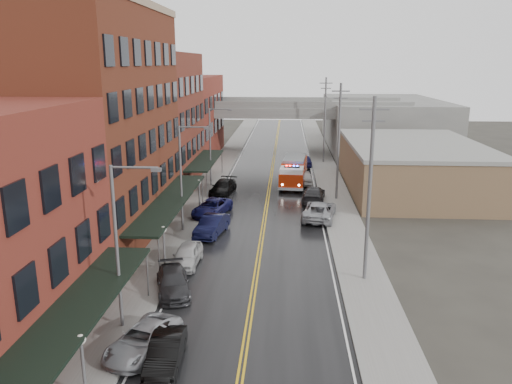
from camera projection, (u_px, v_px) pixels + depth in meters
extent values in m
cube|color=black|center=(266.00, 212.00, 47.90)|extent=(11.00, 160.00, 0.02)
cube|color=slate|center=(190.00, 210.00, 48.32)|extent=(3.00, 160.00, 0.15)
cube|color=slate|center=(342.00, 213.00, 47.43)|extent=(3.00, 160.00, 0.15)
cube|color=gray|center=(207.00, 211.00, 48.22)|extent=(0.30, 160.00, 0.15)
cube|color=gray|center=(325.00, 213.00, 47.53)|extent=(0.30, 160.00, 0.15)
cube|color=#502315|center=(96.00, 127.00, 39.68)|extent=(9.00, 20.00, 18.00)
cube|color=maroon|center=(154.00, 121.00, 56.96)|extent=(9.00, 15.00, 15.00)
cube|color=maroon|center=(185.00, 118.00, 74.24)|extent=(9.00, 20.00, 12.00)
cube|color=brown|center=(412.00, 168.00, 55.95)|extent=(14.00, 22.00, 5.00)
cube|color=slate|center=(382.00, 123.00, 84.43)|extent=(18.00, 30.00, 8.00)
cube|color=black|center=(74.00, 313.00, 22.49)|extent=(2.60, 16.00, 0.18)
cylinder|color=slate|center=(147.00, 275.00, 30.14)|extent=(0.10, 0.10, 3.00)
cube|color=black|center=(171.00, 200.00, 40.84)|extent=(2.60, 18.00, 0.18)
cylinder|color=slate|center=(159.00, 258.00, 32.84)|extent=(0.10, 0.10, 3.00)
cylinder|color=slate|center=(203.00, 192.00, 49.45)|extent=(0.10, 0.10, 3.00)
cube|color=black|center=(205.00, 160.00, 57.74)|extent=(2.60, 13.00, 0.18)
cylinder|color=slate|center=(207.00, 185.00, 52.16)|extent=(0.10, 0.10, 3.00)
cylinder|color=slate|center=(222.00, 163.00, 63.94)|extent=(0.10, 0.10, 3.00)
cylinder|color=#59595B|center=(84.00, 371.00, 20.89)|extent=(0.14, 0.14, 2.80)
sphere|color=silver|center=(81.00, 340.00, 20.51)|extent=(0.44, 0.44, 0.44)
cylinder|color=#59595B|center=(164.00, 250.00, 34.41)|extent=(0.14, 0.14, 2.80)
sphere|color=silver|center=(163.00, 230.00, 34.04)|extent=(0.44, 0.44, 0.44)
cylinder|color=#59595B|center=(199.00, 197.00, 47.94)|extent=(0.14, 0.14, 2.80)
sphere|color=silver|center=(199.00, 182.00, 47.56)|extent=(0.44, 0.44, 0.44)
cylinder|color=#59595B|center=(117.00, 250.00, 25.93)|extent=(0.18, 0.18, 9.00)
cylinder|color=#59595B|center=(134.00, 167.00, 24.75)|extent=(2.40, 0.12, 0.12)
cube|color=#59595B|center=(156.00, 170.00, 24.71)|extent=(0.50, 0.22, 0.18)
cylinder|color=#59595B|center=(181.00, 180.00, 41.39)|extent=(0.18, 0.18, 9.00)
cylinder|color=#59595B|center=(194.00, 127.00, 40.20)|extent=(2.40, 0.12, 0.12)
cube|color=#59595B|center=(207.00, 128.00, 40.16)|extent=(0.50, 0.22, 0.18)
cylinder|color=#59595B|center=(210.00, 148.00, 56.84)|extent=(0.18, 0.18, 9.00)
cylinder|color=#59595B|center=(220.00, 109.00, 55.66)|extent=(2.40, 0.12, 0.12)
cube|color=#59595B|center=(230.00, 110.00, 55.62)|extent=(0.50, 0.22, 0.18)
cylinder|color=#59595B|center=(369.00, 192.00, 31.46)|extent=(0.24, 0.24, 12.00)
cube|color=#59595B|center=(374.00, 109.00, 30.15)|extent=(1.80, 0.12, 0.12)
cube|color=#59595B|center=(374.00, 121.00, 30.33)|extent=(1.40, 0.12, 0.12)
cylinder|color=#59595B|center=(339.00, 143.00, 50.78)|extent=(0.24, 0.24, 12.00)
cube|color=#59595B|center=(341.00, 91.00, 49.47)|extent=(1.80, 0.12, 0.12)
cube|color=#59595B|center=(340.00, 98.00, 49.65)|extent=(1.40, 0.12, 0.12)
cylinder|color=#59595B|center=(325.00, 121.00, 70.10)|extent=(0.24, 0.24, 12.00)
cube|color=#59595B|center=(326.00, 83.00, 68.79)|extent=(1.80, 0.12, 0.12)
cube|color=#59595B|center=(326.00, 88.00, 68.96)|extent=(1.40, 0.12, 0.12)
cube|color=slate|center=(275.00, 111.00, 77.11)|extent=(40.00, 10.00, 1.50)
cube|color=slate|center=(205.00, 134.00, 78.72)|extent=(1.60, 8.00, 6.00)
cube|color=slate|center=(346.00, 135.00, 77.38)|extent=(1.60, 8.00, 6.00)
cube|color=#A82307|center=(295.00, 169.00, 59.48)|extent=(3.17, 6.09, 2.24)
cube|color=#A82307|center=(292.00, 179.00, 55.57)|extent=(2.90, 3.00, 1.60)
cube|color=silver|center=(292.00, 170.00, 55.30)|extent=(2.75, 2.78, 0.53)
cube|color=black|center=(292.00, 176.00, 55.70)|extent=(2.83, 1.94, 0.85)
cube|color=slate|center=(295.00, 158.00, 59.16)|extent=(2.87, 5.64, 0.32)
cube|color=black|center=(292.00, 167.00, 55.22)|extent=(1.73, 0.45, 0.15)
sphere|color=#FF0C0C|center=(287.00, 166.00, 55.28)|extent=(0.21, 0.21, 0.21)
sphere|color=#1933FF|center=(297.00, 166.00, 55.11)|extent=(0.21, 0.21, 0.21)
cylinder|color=black|center=(281.00, 186.00, 55.84)|extent=(1.10, 0.47, 1.07)
cylinder|color=black|center=(302.00, 187.00, 55.50)|extent=(1.10, 0.47, 1.07)
cylinder|color=black|center=(284.00, 179.00, 59.42)|extent=(1.10, 0.47, 1.07)
cylinder|color=black|center=(304.00, 179.00, 59.08)|extent=(1.10, 0.47, 1.07)
cylinder|color=black|center=(286.00, 174.00, 61.98)|extent=(1.10, 0.47, 1.07)
cylinder|color=black|center=(305.00, 174.00, 61.64)|extent=(1.10, 0.47, 1.07)
imported|color=black|center=(166.00, 353.00, 23.51)|extent=(1.68, 4.27, 1.38)
imported|color=#989AA0|center=(143.00, 340.00, 24.66)|extent=(3.52, 5.25, 1.34)
imported|color=#272729|center=(173.00, 282.00, 31.05)|extent=(3.22, 5.13, 1.39)
imported|color=#B5B5B5|center=(187.00, 255.00, 35.27)|extent=(1.89, 4.39, 1.48)
imported|color=black|center=(212.00, 225.00, 41.48)|extent=(2.62, 5.15, 1.62)
imported|color=#121346|center=(212.00, 207.00, 46.85)|extent=(3.73, 5.86, 1.51)
imported|color=black|center=(223.00, 187.00, 54.44)|extent=(2.89, 5.47, 1.51)
imported|color=#95969C|center=(319.00, 210.00, 45.65)|extent=(3.68, 6.29, 1.64)
imported|color=#2B2B2E|center=(314.00, 194.00, 51.47)|extent=(2.80, 5.62, 1.57)
imported|color=silver|center=(304.00, 177.00, 58.84)|extent=(2.09, 4.93, 1.66)
imported|color=black|center=(302.00, 161.00, 68.57)|extent=(2.65, 5.03, 1.58)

